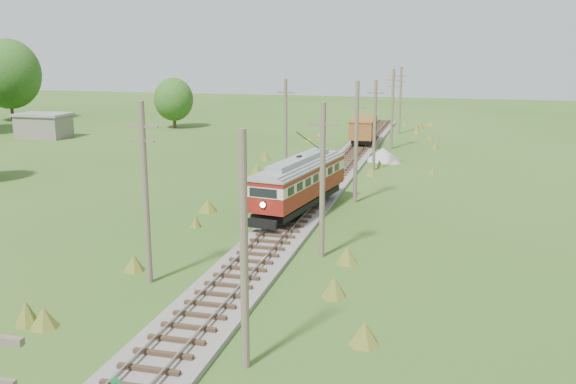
# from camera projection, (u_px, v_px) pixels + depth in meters

# --- Properties ---
(railbed_main) EXTENTS (3.60, 96.00, 0.57)m
(railbed_main) POSITION_uv_depth(u_px,v_px,m) (321.00, 189.00, 51.64)
(railbed_main) COLOR #605B54
(railbed_main) RESTS_ON ground
(streetcar) EXTENTS (4.48, 11.77, 5.32)m
(streetcar) POSITION_uv_depth(u_px,v_px,m) (299.00, 180.00, 43.92)
(streetcar) COLOR black
(streetcar) RESTS_ON ground
(gondola) EXTENTS (2.91, 8.06, 2.64)m
(gondola) POSITION_uv_depth(u_px,v_px,m) (363.00, 129.00, 74.33)
(gondola) COLOR black
(gondola) RESTS_ON ground
(gravel_pile) EXTENTS (3.64, 3.86, 1.32)m
(gravel_pile) POSITION_uv_depth(u_px,v_px,m) (384.00, 155.00, 64.90)
(gravel_pile) COLOR gray
(gravel_pile) RESTS_ON ground
(utility_pole_r_1) EXTENTS (0.30, 0.30, 8.80)m
(utility_pole_r_1) POSITION_uv_depth(u_px,v_px,m) (244.00, 253.00, 22.57)
(utility_pole_r_1) COLOR brown
(utility_pole_r_1) RESTS_ON ground
(utility_pole_r_2) EXTENTS (1.60, 0.30, 8.60)m
(utility_pole_r_2) POSITION_uv_depth(u_px,v_px,m) (322.00, 179.00, 34.78)
(utility_pole_r_2) COLOR brown
(utility_pole_r_2) RESTS_ON ground
(utility_pole_r_3) EXTENTS (1.60, 0.30, 9.00)m
(utility_pole_r_3) POSITION_uv_depth(u_px,v_px,m) (356.00, 141.00, 47.03)
(utility_pole_r_3) COLOR brown
(utility_pole_r_3) RESTS_ON ground
(utility_pole_r_4) EXTENTS (1.60, 0.30, 8.40)m
(utility_pole_r_4) POSITION_uv_depth(u_px,v_px,m) (375.00, 124.00, 59.41)
(utility_pole_r_4) COLOR brown
(utility_pole_r_4) RESTS_ON ground
(utility_pole_r_5) EXTENTS (1.60, 0.30, 8.90)m
(utility_pole_r_5) POSITION_uv_depth(u_px,v_px,m) (392.00, 108.00, 71.53)
(utility_pole_r_5) COLOR brown
(utility_pole_r_5) RESTS_ON ground
(utility_pole_r_6) EXTENTS (1.60, 0.30, 8.70)m
(utility_pole_r_6) POSITION_uv_depth(u_px,v_px,m) (400.00, 100.00, 83.87)
(utility_pole_r_6) COLOR brown
(utility_pole_r_6) RESTS_ON ground
(utility_pole_l_a) EXTENTS (1.60, 0.30, 9.00)m
(utility_pole_l_a) POSITION_uv_depth(u_px,v_px,m) (145.00, 192.00, 30.89)
(utility_pole_l_a) COLOR brown
(utility_pole_l_a) RESTS_ON ground
(utility_pole_l_b) EXTENTS (1.60, 0.30, 8.60)m
(utility_pole_l_b) POSITION_uv_depth(u_px,v_px,m) (286.00, 126.00, 57.43)
(utility_pole_l_b) COLOR brown
(utility_pole_l_b) RESTS_ON ground
(tree_left_5) EXTENTS (9.66, 9.66, 12.44)m
(tree_left_5) POSITION_uv_depth(u_px,v_px,m) (8.00, 74.00, 97.61)
(tree_left_5) COLOR #38281C
(tree_left_5) RESTS_ON ground
(tree_mid_a) EXTENTS (5.46, 5.46, 7.03)m
(tree_mid_a) POSITION_uv_depth(u_px,v_px,m) (174.00, 99.00, 89.64)
(tree_mid_a) COLOR #38281C
(tree_mid_a) RESTS_ON ground
(shed) EXTENTS (6.40, 4.40, 3.10)m
(shed) POSITION_uv_depth(u_px,v_px,m) (44.00, 125.00, 80.83)
(shed) COLOR slate
(shed) RESTS_ON ground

